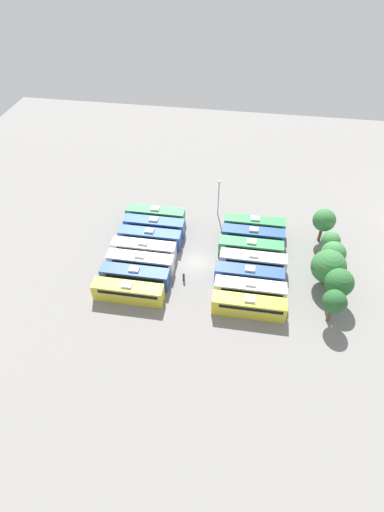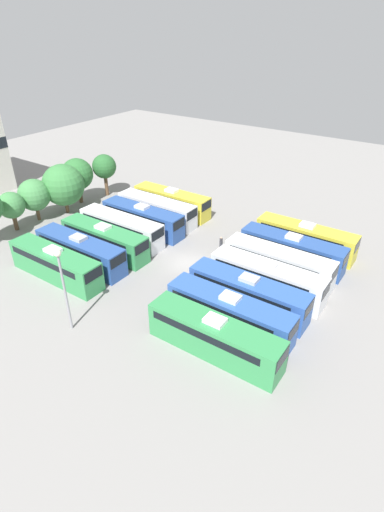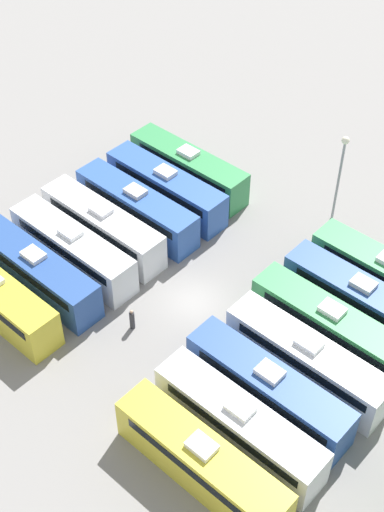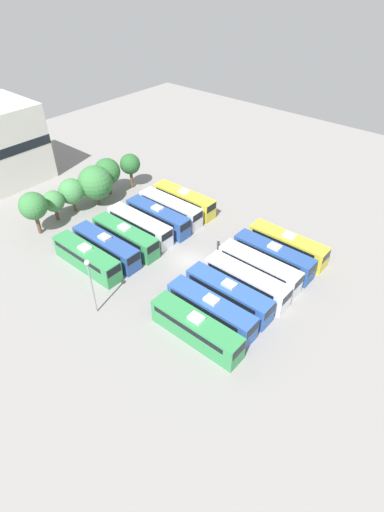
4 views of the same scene
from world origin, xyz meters
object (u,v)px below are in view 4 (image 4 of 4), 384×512
Objects in this scene: bus_10 at (140,225)px; tree_3 at (95,183)px; tree_1 at (54,201)px; worker_person at (218,245)px; bus_12 at (170,208)px; bus_0 at (196,328)px; bus_8 at (106,246)px; light_pole at (90,278)px; bus_6 at (287,245)px; tree_2 at (72,192)px; bus_7 at (87,257)px; tree_4 at (107,172)px; bus_2 at (228,294)px; bus_4 at (259,268)px; tree_0 at (33,206)px; bus_13 at (184,200)px; bus_9 at (125,236)px; tree_5 at (130,164)px; bus_1 at (211,309)px; bus_3 at (246,281)px; bus_11 at (158,217)px; bus_5 at (273,256)px.

tree_3 is at bearing 81.81° from bus_10.
tree_1 reaches higher than bus_10.
bus_12 is at bearing 79.93° from worker_person.
bus_0 is at bearing -117.39° from bus_10.
light_pole reaches higher than bus_8.
bus_6 is 6.52× the size of worker_person.
bus_7 is at bearing -120.40° from tree_2.
bus_6 is 32.42m from tree_4.
bus_4 is at bearing -0.87° from bus_2.
bus_10 is at bearing -51.52° from tree_0.
bus_7 is 1.00× the size of bus_13.
worker_person is 19.76m from light_pole.
bus_4 and bus_9 have the same top height.
bus_8 and bus_9 have the same top height.
bus_13 is 17.81m from tree_2.
tree_4 is at bearing 74.80° from bus_2.
bus_2 is 33.10m from tree_5.
bus_1 and bus_3 have the same top height.
bus_7 is 1.67× the size of tree_3.
tree_3 is at bearing 80.58° from bus_2.
bus_11 is (6.73, 18.19, 0.00)m from bus_2.
light_pole is at bearing -158.16° from bus_11.
tree_4 is at bearing 18.72° from tree_3.
bus_3 is 30.86m from tree_3.
bus_0 and bus_1 have the same top height.
bus_7 is 3.20m from bus_8.
bus_1 is 3.33m from bus_2.
bus_13 is (3.28, 0.01, 0.00)m from bus_12.
tree_2 is (4.52, 13.28, 1.82)m from bus_8.
bus_3 is 32.29m from tree_0.
bus_9 is 14.08m from tree_0.
bus_1 and bus_12 have the same top height.
bus_10 is 1.67× the size of tree_3.
bus_13 is (13.15, 18.49, 0.00)m from bus_2.
bus_4 is at bearing -109.77° from bus_13.
tree_5 is (23.71, 19.35, -0.87)m from light_pole.
bus_1 is 1.00× the size of bus_3.
tree_2 reaches higher than bus_5.
worker_person is (4.63, 7.82, -0.88)m from bus_3.
tree_1 reaches higher than bus_2.
bus_7 is 1.00× the size of bus_10.
tree_1 is at bearing -178.64° from tree_2.
bus_0 is at bearing -115.26° from tree_4.
bus_4 is (3.18, 0.22, 0.00)m from bus_3.
bus_10 is (0.06, 18.95, 0.00)m from bus_3.
tree_0 is at bearing 89.07° from bus_0.
bus_4 is at bearing -0.63° from bus_1.
bus_8 is 1.74× the size of tree_4.
bus_7 is 1.00× the size of bus_11.
bus_12 is at bearing 89.63° from bus_5.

